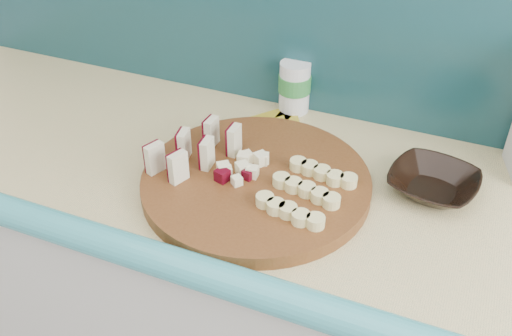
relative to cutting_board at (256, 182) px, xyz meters
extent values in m
cube|color=#DCC281|center=(0.15, 0.05, -0.03)|extent=(2.20, 0.60, 0.03)
cube|color=teal|center=(0.15, -0.25, -0.03)|extent=(2.20, 0.06, 0.03)
cube|color=teal|center=(0.15, 0.34, 0.24)|extent=(2.20, 0.02, 0.50)
cylinder|color=#4F2A10|center=(0.00, 0.00, 0.00)|extent=(0.52, 0.52, 0.03)
cube|color=beige|center=(-0.19, -0.06, 0.04)|extent=(0.02, 0.04, 0.06)
cube|color=#450412|center=(-0.20, -0.06, 0.04)|extent=(0.01, 0.04, 0.06)
cube|color=beige|center=(-0.16, 0.00, 0.04)|extent=(0.02, 0.04, 0.06)
cube|color=#450412|center=(-0.17, 0.01, 0.04)|extent=(0.01, 0.04, 0.06)
cube|color=beige|center=(-0.13, 0.07, 0.04)|extent=(0.02, 0.04, 0.06)
cube|color=#450412|center=(-0.14, 0.07, 0.04)|extent=(0.01, 0.04, 0.06)
cube|color=beige|center=(-0.13, -0.07, 0.04)|extent=(0.02, 0.04, 0.06)
cube|color=#450412|center=(-0.14, -0.07, 0.04)|extent=(0.01, 0.04, 0.06)
cube|color=beige|center=(-0.10, -0.01, 0.04)|extent=(0.02, 0.04, 0.06)
cube|color=#450412|center=(-0.11, 0.00, 0.04)|extent=(0.01, 0.04, 0.06)
cube|color=beige|center=(-0.07, 0.06, 0.04)|extent=(0.02, 0.04, 0.06)
cube|color=#450412|center=(-0.08, 0.06, 0.04)|extent=(0.01, 0.04, 0.06)
cube|color=#FCF2C9|center=(-0.02, 0.00, 0.03)|extent=(0.02, 0.02, 0.02)
cube|color=#FCF2C9|center=(-0.01, 0.01, 0.03)|extent=(0.02, 0.02, 0.02)
cube|color=#450412|center=(-0.01, 0.03, 0.03)|extent=(0.02, 0.02, 0.02)
cube|color=#FCF2C9|center=(-0.03, 0.02, 0.03)|extent=(0.02, 0.02, 0.02)
cube|color=#FCF2C9|center=(-0.04, 0.02, 0.03)|extent=(0.02, 0.02, 0.02)
cube|color=#FCF2C9|center=(-0.05, 0.02, 0.03)|extent=(0.02, 0.02, 0.02)
cube|color=#FCF2C9|center=(-0.04, 0.00, 0.03)|extent=(0.02, 0.02, 0.02)
cube|color=#FCF2C9|center=(-0.04, -0.01, 0.03)|extent=(0.02, 0.02, 0.02)
cube|color=#450412|center=(-0.04, -0.03, 0.03)|extent=(0.02, 0.02, 0.02)
cube|color=#FCF2C9|center=(-0.02, -0.01, 0.03)|extent=(0.02, 0.02, 0.02)
cube|color=#FCF2C9|center=(-0.01, -0.01, 0.03)|extent=(0.02, 0.02, 0.02)
cylinder|color=#E3D78A|center=(0.04, -0.08, 0.02)|extent=(0.03, 0.03, 0.02)
cylinder|color=#E3D78A|center=(0.07, -0.08, 0.02)|extent=(0.03, 0.03, 0.02)
cylinder|color=#E3D78A|center=(0.10, -0.08, 0.02)|extent=(0.03, 0.03, 0.02)
cylinder|color=#E3D78A|center=(0.12, -0.09, 0.02)|extent=(0.03, 0.03, 0.02)
cylinder|color=#E3D78A|center=(0.15, -0.09, 0.02)|extent=(0.03, 0.03, 0.02)
cylinder|color=#E3D78A|center=(0.06, -0.01, 0.02)|extent=(0.03, 0.03, 0.02)
cylinder|color=#E3D78A|center=(0.08, -0.01, 0.02)|extent=(0.03, 0.03, 0.02)
cylinder|color=#E3D78A|center=(0.11, -0.02, 0.02)|extent=(0.03, 0.03, 0.02)
cylinder|color=#E3D78A|center=(0.13, -0.02, 0.02)|extent=(0.03, 0.03, 0.02)
cylinder|color=#E3D78A|center=(0.16, -0.03, 0.02)|extent=(0.03, 0.03, 0.02)
cylinder|color=#E3D78A|center=(0.07, 0.06, 0.02)|extent=(0.03, 0.03, 0.02)
cylinder|color=#E3D78A|center=(0.09, 0.05, 0.02)|extent=(0.03, 0.03, 0.02)
cylinder|color=#E3D78A|center=(0.12, 0.05, 0.02)|extent=(0.03, 0.03, 0.02)
cylinder|color=#E3D78A|center=(0.15, 0.04, 0.02)|extent=(0.03, 0.03, 0.02)
cylinder|color=#E3D78A|center=(0.17, 0.04, 0.02)|extent=(0.03, 0.03, 0.02)
imported|color=black|center=(0.32, 0.12, 0.01)|extent=(0.20, 0.20, 0.04)
cylinder|color=silver|center=(-0.03, 0.31, 0.05)|extent=(0.07, 0.07, 0.12)
cylinder|color=#328A3E|center=(-0.03, 0.31, 0.06)|extent=(0.08, 0.08, 0.04)
cube|color=yellow|center=(-0.10, 0.23, -0.01)|extent=(0.12, 0.14, 0.01)
cube|color=yellow|center=(-0.04, 0.25, -0.01)|extent=(0.04, 0.15, 0.01)
cube|color=yellow|center=(0.00, 0.22, -0.01)|extent=(0.10, 0.15, 0.01)
camera|label=1|loc=(0.34, -0.82, 0.68)|focal=40.00mm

